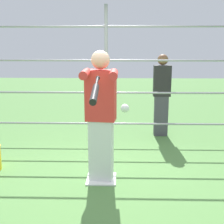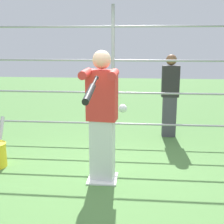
# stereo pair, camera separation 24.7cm
# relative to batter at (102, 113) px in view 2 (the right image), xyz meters

# --- Properties ---
(ground_plane) EXTENTS (24.00, 24.00, 0.00)m
(ground_plane) POSITION_rel_batter_xyz_m (0.00, -0.02, -0.95)
(ground_plane) COLOR #4C7A3D
(home_plate) EXTENTS (0.40, 0.40, 0.02)m
(home_plate) POSITION_rel_batter_xyz_m (0.00, -0.02, -0.94)
(home_plate) COLOR white
(home_plate) RESTS_ON ground
(fence_backstop) EXTENTS (5.78, 0.06, 2.48)m
(fence_backstop) POSITION_rel_batter_xyz_m (0.00, -1.62, 0.29)
(fence_backstop) COLOR #939399
(fence_backstop) RESTS_ON ground
(batter) EXTENTS (0.45, 0.62, 1.75)m
(batter) POSITION_rel_batter_xyz_m (0.00, 0.00, 0.00)
(batter) COLOR silver
(batter) RESTS_ON ground
(baseball_bat_swinging) EXTENTS (0.07, 0.84, 0.18)m
(baseball_bat_swinging) POSITION_rel_batter_xyz_m (-0.01, 0.95, 0.44)
(baseball_bat_swinging) COLOR black
(softball_in_flight) EXTENTS (0.10, 0.10, 0.10)m
(softball_in_flight) POSITION_rel_batter_xyz_m (-0.31, 0.57, 0.19)
(softball_in_flight) COLOR white
(bystander_behind_fence) EXTENTS (0.33, 0.21, 1.62)m
(bystander_behind_fence) POSITION_rel_batter_xyz_m (-1.07, -2.14, -0.11)
(bystander_behind_fence) COLOR #3F3F47
(bystander_behind_fence) RESTS_ON ground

